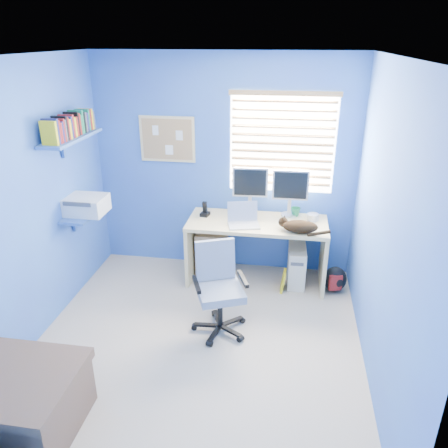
% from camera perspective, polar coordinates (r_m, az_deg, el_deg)
% --- Properties ---
extents(floor, '(3.00, 3.20, 0.00)m').
position_cam_1_polar(floor, '(4.21, -3.52, -15.39)').
color(floor, '#BDAA8C').
rests_on(floor, ground).
extents(ceiling, '(3.00, 3.20, 0.00)m').
position_cam_1_polar(ceiling, '(3.29, -4.66, 20.96)').
color(ceiling, white).
rests_on(ceiling, wall_back).
extents(wall_back, '(3.00, 0.01, 2.50)m').
position_cam_1_polar(wall_back, '(5.05, -0.01, 7.49)').
color(wall_back, '#3959BC').
rests_on(wall_back, ground).
extents(wall_front, '(3.00, 0.01, 2.50)m').
position_cam_1_polar(wall_front, '(2.25, -13.29, -15.50)').
color(wall_front, '#3959BC').
rests_on(wall_front, ground).
extents(wall_left, '(0.01, 3.20, 2.50)m').
position_cam_1_polar(wall_left, '(4.15, -24.66, 1.68)').
color(wall_left, '#3959BC').
rests_on(wall_left, ground).
extents(wall_right, '(0.01, 3.20, 2.50)m').
position_cam_1_polar(wall_right, '(3.56, 20.25, -1.02)').
color(wall_right, '#3959BC').
rests_on(wall_right, ground).
extents(desk, '(1.54, 0.65, 0.74)m').
position_cam_1_polar(desk, '(5.01, 4.26, -3.57)').
color(desk, '#E2C787').
rests_on(desk, floor).
extents(laptop, '(0.38, 0.33, 0.22)m').
position_cam_1_polar(laptop, '(4.69, 2.61, 1.02)').
color(laptop, silver).
rests_on(laptop, desk).
extents(monitor_left, '(0.41, 0.14, 0.54)m').
position_cam_1_polar(monitor_left, '(5.01, 3.44, 4.43)').
color(monitor_left, silver).
rests_on(monitor_left, desk).
extents(monitor_right, '(0.40, 0.13, 0.54)m').
position_cam_1_polar(monitor_right, '(4.96, 8.62, 4.00)').
color(monitor_right, silver).
rests_on(monitor_right, desk).
extents(phone, '(0.11, 0.13, 0.17)m').
position_cam_1_polar(phone, '(4.97, -2.51, 2.00)').
color(phone, black).
rests_on(phone, desk).
extents(mug, '(0.10, 0.09, 0.10)m').
position_cam_1_polar(mug, '(5.03, 9.32, 1.58)').
color(mug, '#157347').
rests_on(mug, desk).
extents(cd_spindle, '(0.13, 0.13, 0.07)m').
position_cam_1_polar(cd_spindle, '(4.97, 11.52, 0.93)').
color(cd_spindle, silver).
rests_on(cd_spindle, desk).
extents(cat, '(0.41, 0.31, 0.13)m').
position_cam_1_polar(cat, '(4.61, 9.94, -0.34)').
color(cat, black).
rests_on(cat, desk).
extents(tower_pc, '(0.20, 0.45, 0.45)m').
position_cam_1_polar(tower_pc, '(5.07, 9.44, -5.31)').
color(tower_pc, beige).
rests_on(tower_pc, floor).
extents(drawer_boxes, '(0.35, 0.28, 0.54)m').
position_cam_1_polar(drawer_boxes, '(5.18, -1.59, -3.78)').
color(drawer_boxes, tan).
rests_on(drawer_boxes, floor).
extents(yellow_book, '(0.03, 0.17, 0.24)m').
position_cam_1_polar(yellow_book, '(4.95, 7.72, -7.39)').
color(yellow_book, yellow).
rests_on(yellow_book, floor).
extents(backpack, '(0.30, 0.26, 0.30)m').
position_cam_1_polar(backpack, '(5.03, 14.28, -6.99)').
color(backpack, black).
rests_on(backpack, floor).
extents(bed_corner, '(1.00, 0.71, 0.48)m').
position_cam_1_polar(bed_corner, '(3.70, -26.55, -20.00)').
color(bed_corner, brown).
rests_on(bed_corner, floor).
extents(office_chair, '(0.66, 0.66, 0.87)m').
position_cam_1_polar(office_chair, '(4.22, -0.66, -9.82)').
color(office_chair, black).
rests_on(office_chair, floor).
extents(window_blinds, '(1.15, 0.05, 1.10)m').
position_cam_1_polar(window_blinds, '(4.89, 7.61, 10.38)').
color(window_blinds, white).
rests_on(window_blinds, ground).
extents(corkboard, '(0.64, 0.02, 0.52)m').
position_cam_1_polar(corkboard, '(5.10, -7.42, 10.92)').
color(corkboard, '#E2C787').
rests_on(corkboard, ground).
extents(wall_shelves, '(0.42, 0.90, 1.05)m').
position_cam_1_polar(wall_shelves, '(4.63, -18.64, 7.14)').
color(wall_shelves, '#3761AC').
rests_on(wall_shelves, ground).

